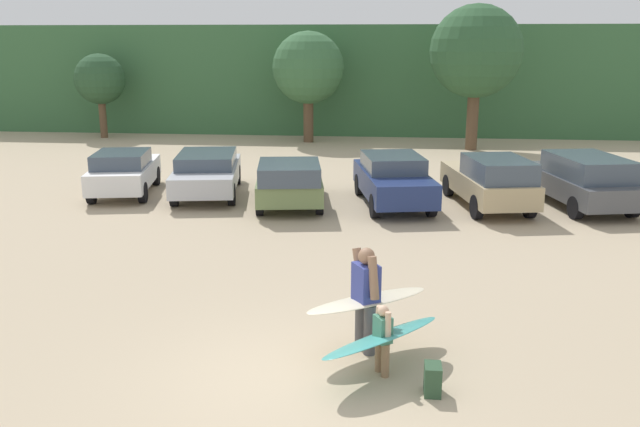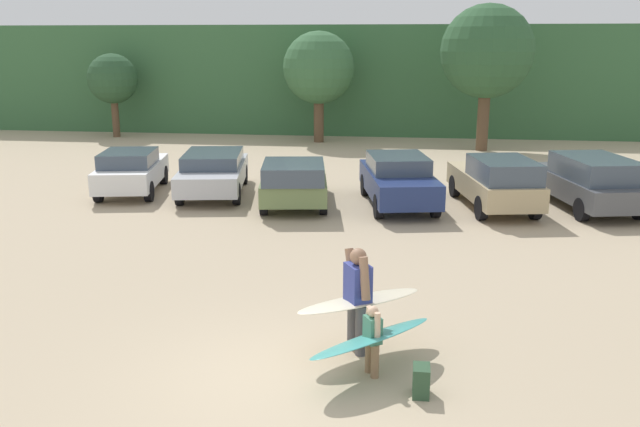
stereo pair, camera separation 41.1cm
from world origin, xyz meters
name	(u,v)px [view 1 (the left image)]	position (x,y,z in m)	size (l,w,h in m)	color
ground_plane	(279,378)	(0.00, 0.00, 0.00)	(120.00, 120.00, 0.00)	tan
hillside_ridge	(366,76)	(0.00, 32.26, 2.86)	(108.00, 12.00, 5.72)	#38663D
tree_center_right	(100,80)	(-13.31, 24.50, 2.98)	(2.56, 2.56, 4.30)	brown
tree_center	(308,68)	(-2.50, 24.09, 3.61)	(3.51, 3.51, 5.39)	brown
tree_far_left	(476,52)	(5.31, 22.46, 4.43)	(4.16, 4.16, 6.54)	brown
parked_car_white	(124,171)	(-7.08, 11.76, 0.77)	(2.46, 4.29, 1.45)	white
parked_car_silver	(207,172)	(-4.37, 12.03, 0.77)	(2.71, 4.96, 1.39)	silver
parked_car_olive_green	(289,181)	(-1.46, 10.75, 0.78)	(2.54, 4.49, 1.46)	#6B7F4C
parked_car_navy	(393,179)	(1.69, 11.21, 0.82)	(2.67, 4.74, 1.54)	navy
parked_car_tan	(490,180)	(4.59, 11.11, 0.85)	(2.54, 4.72, 1.63)	tan
parked_car_dark_gray	(582,179)	(7.37, 11.58, 0.85)	(2.87, 5.04, 1.62)	#4C4F54
person_adult	(366,293)	(1.24, 1.09, 0.99)	(0.52, 0.75, 1.75)	#4C4C51
person_child	(383,336)	(1.53, 0.31, 0.63)	(0.31, 0.42, 1.11)	#8C6B4C
surfboard_cream	(368,300)	(1.27, 1.16, 0.84)	(2.19, 1.82, 0.13)	beige
surfboard_teal	(382,337)	(1.52, 0.32, 0.60)	(2.08, 2.14, 0.27)	teal
backpack_dropped	(433,379)	(2.26, -0.22, 0.22)	(0.24, 0.34, 0.45)	#2D4C33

